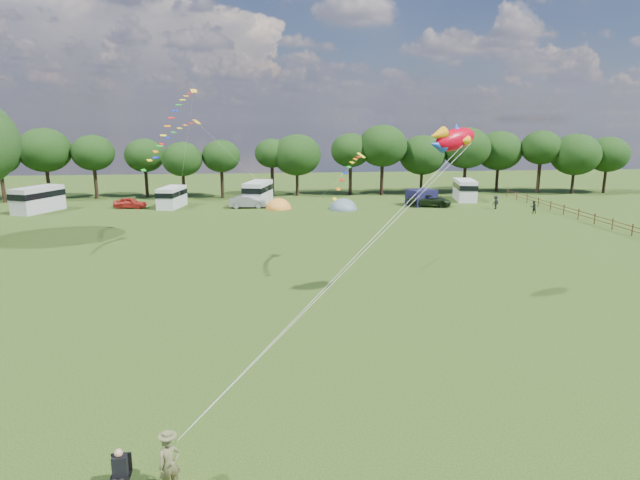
{
  "coord_description": "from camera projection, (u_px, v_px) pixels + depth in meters",
  "views": [
    {
      "loc": [
        -3.31,
        -22.88,
        11.04
      ],
      "look_at": [
        0.0,
        8.0,
        4.0
      ],
      "focal_mm": 30.0,
      "sensor_mm": 36.0,
      "label": 1
    }
  ],
  "objects": [
    {
      "name": "tree_line",
      "position": [
        322.0,
        152.0,
        77.44
      ],
      "size": [
        102.98,
        10.98,
        10.27
      ],
      "color": "black",
      "rests_on": "ground"
    },
    {
      "name": "fence",
      "position": [
        571.0,
        211.0,
        61.59
      ],
      "size": [
        0.12,
        33.12,
        1.2
      ],
      "color": "#472D19",
      "rests_on": "ground"
    },
    {
      "name": "camp_chair",
      "position": [
        120.0,
        466.0,
        16.05
      ],
      "size": [
        0.61,
        0.6,
        1.45
      ],
      "rotation": [
        0.0,
        0.0,
        0.04
      ],
      "color": "#99999E",
      "rests_on": "ground"
    },
    {
      "name": "campervan_b",
      "position": [
        172.0,
        196.0,
        68.13
      ],
      "size": [
        3.29,
        5.68,
        2.61
      ],
      "rotation": [
        0.0,
        0.0,
        1.37
      ],
      "color": "silver",
      "rests_on": "ground"
    },
    {
      "name": "fish_kite",
      "position": [
        452.0,
        139.0,
        29.87
      ],
      "size": [
        3.49,
        2.3,
        1.85
      ],
      "rotation": [
        0.0,
        -0.21,
        0.43
      ],
      "color": "#BE0013",
      "rests_on": "ground"
    },
    {
      "name": "car_a",
      "position": [
        130.0,
        203.0,
        67.64
      ],
      "size": [
        4.3,
        2.18,
        1.37
      ],
      "primitive_type": "imported",
      "rotation": [
        0.0,
        0.0,
        1.43
      ],
      "color": "#B0251C",
      "rests_on": "ground"
    },
    {
      "name": "streamer_kite_a",
      "position": [
        178.0,
        112.0,
        45.47
      ],
      "size": [
        3.29,
        5.42,
        5.74
      ],
      "rotation": [
        0.0,
        0.0,
        0.36
      ],
      "color": "yellow",
      "rests_on": "ground"
    },
    {
      "name": "campervan_a",
      "position": [
        38.0,
        199.0,
        64.74
      ],
      "size": [
        4.96,
        6.78,
        3.06
      ],
      "rotation": [
        0.0,
        0.0,
        1.15
      ],
      "color": "#B3B3B5",
      "rests_on": "ground"
    },
    {
      "name": "awning_navy",
      "position": [
        421.0,
        198.0,
        69.76
      ],
      "size": [
        4.04,
        3.67,
        2.07
      ],
      "primitive_type": "cube",
      "rotation": [
        0.0,
        0.0,
        0.36
      ],
      "color": "#141234",
      "rests_on": "ground"
    },
    {
      "name": "campervan_c",
      "position": [
        258.0,
        192.0,
        70.76
      ],
      "size": [
        4.16,
        6.56,
        2.98
      ],
      "rotation": [
        0.0,
        0.0,
        1.29
      ],
      "color": "silver",
      "rests_on": "ground"
    },
    {
      "name": "campervan_d",
      "position": [
        465.0,
        189.0,
        74.14
      ],
      "size": [
        3.52,
        6.16,
        2.84
      ],
      "rotation": [
        0.0,
        0.0,
        1.38
      ],
      "color": "silver",
      "rests_on": "ground"
    },
    {
      "name": "walker_b",
      "position": [
        496.0,
        202.0,
        66.96
      ],
      "size": [
        1.2,
        0.98,
        1.68
      ],
      "primitive_type": "imported",
      "rotation": [
        0.0,
        0.0,
        3.66
      ],
      "color": "black",
      "rests_on": "ground"
    },
    {
      "name": "streamer_kite_c",
      "position": [
        351.0,
        168.0,
        37.2
      ],
      "size": [
        3.11,
        5.01,
        2.81
      ],
      "rotation": [
        0.0,
        0.0,
        1.07
      ],
      "color": "#D1DD1B",
      "rests_on": "ground"
    },
    {
      "name": "car_d",
      "position": [
        429.0,
        200.0,
        69.02
      ],
      "size": [
        6.25,
        4.01,
        1.58
      ],
      "primitive_type": "imported",
      "rotation": [
        0.0,
        0.0,
        1.31
      ],
      "color": "black",
      "rests_on": "ground"
    },
    {
      "name": "ground_plane",
      "position": [
        338.0,
        361.0,
        24.97
      ],
      "size": [
        180.0,
        180.0,
        0.0
      ],
      "primitive_type": "plane",
      "color": "black",
      "rests_on": "ground"
    },
    {
      "name": "car_b",
      "position": [
        248.0,
        202.0,
        67.85
      ],
      "size": [
        4.42,
        1.66,
        1.56
      ],
      "primitive_type": "imported",
      "rotation": [
        0.0,
        0.0,
        1.57
      ],
      "color": "gray",
      "rests_on": "ground"
    },
    {
      "name": "tent_greyblue",
      "position": [
        343.0,
        209.0,
        66.92
      ],
      "size": [
        3.59,
        3.93,
        2.67
      ],
      "color": "slate",
      "rests_on": "ground"
    },
    {
      "name": "kite_flyer",
      "position": [
        169.0,
        464.0,
        16.02
      ],
      "size": [
        0.81,
        0.71,
        1.85
      ],
      "primitive_type": "imported",
      "rotation": [
        0.0,
        0.0,
        0.5
      ],
      "color": "brown",
      "rests_on": "ground"
    },
    {
      "name": "tent_orange",
      "position": [
        278.0,
        208.0,
        67.52
      ],
      "size": [
        3.3,
        3.62,
        2.58
      ],
      "color": "orange",
      "rests_on": "ground"
    },
    {
      "name": "streamer_kite_b",
      "position": [
        175.0,
        136.0,
        42.14
      ],
      "size": [
        4.2,
        4.73,
        3.81
      ],
      "rotation": [
        0.0,
        0.0,
        1.18
      ],
      "color": "orange",
      "rests_on": "ground"
    },
    {
      "name": "walker_a",
      "position": [
        533.0,
        207.0,
        63.86
      ],
      "size": [
        0.8,
        0.54,
        1.55
      ],
      "primitive_type": "imported",
      "rotation": [
        0.0,
        0.0,
        3.25
      ],
      "color": "black",
      "rests_on": "ground"
    }
  ]
}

